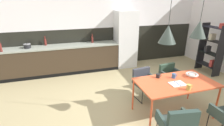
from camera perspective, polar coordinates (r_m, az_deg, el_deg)
The scene contains 21 objects.
ground_plane at distance 3.95m, azimuth 7.75°, elevation -15.28°, with size 9.65×9.65×0.00m, color tan.
back_wall_splashback_dark at distance 6.22m, azimuth -3.24°, elevation 5.50°, with size 7.42×0.12×1.35m, color black.
back_wall_panel_upper at distance 6.01m, azimuth -3.51°, elevation 18.04°, with size 7.42×0.12×1.35m, color white.
kitchen_counter at distance 5.78m, azimuth -17.79°, elevation 1.00°, with size 3.97×0.63×0.91m.
refrigerator_column at distance 6.04m, azimuth 4.51°, elevation 7.82°, with size 0.70×0.60×1.93m, color silver.
dining_table at distance 3.67m, azimuth 20.32°, elevation -6.53°, with size 1.54×0.85×0.76m.
armchair_far_side at distance 4.23m, azimuth 10.53°, elevation -5.43°, with size 0.54×0.53×0.72m.
armchair_facing_counter at distance 4.69m, azimuth 18.62°, elevation -3.49°, with size 0.54×0.52×0.71m.
armchair_near_window at distance 2.94m, azimuth 20.96°, elevation -18.17°, with size 0.55×0.54×0.83m.
fruit_bowl at distance 3.99m, azimuth 25.00°, elevation -3.51°, with size 0.25×0.25×0.07m.
open_book at distance 3.56m, azimuth 20.87°, elevation -6.47°, with size 0.30×0.22×0.02m.
mug_wide_latte at distance 3.70m, azimuth 15.06°, elevation -4.12°, with size 0.12×0.08×0.08m.
mug_tall_blue at distance 3.78m, azimuth 19.86°, elevation -4.00°, with size 0.12×0.08×0.09m.
mug_white_ceramic at distance 3.41m, azimuth 24.14°, elevation -7.32°, with size 0.13×0.08×0.11m.
cooking_pot at distance 5.74m, azimuth -26.30°, elevation 5.10°, with size 0.20×0.20×0.15m.
bottle_vinegar_dark at distance 5.85m, azimuth -21.27°, elevation 6.58°, with size 0.07×0.07×0.29m.
bottle_spice_small at distance 5.81m, azimuth -6.54°, elevation 7.82°, with size 0.07×0.07×0.30m.
bottle_oil_tall at distance 5.68m, azimuth -33.06°, elevation 4.44°, with size 0.07×0.07×0.32m.
open_shelf_unit at distance 6.30m, azimuth 30.12°, elevation 4.41°, with size 0.30×0.75×1.63m.
pendant_lamp_over_table_near at distance 3.17m, azimuth 17.99°, elevation 9.08°, with size 0.31×0.31×1.09m.
pendant_lamp_over_table_far at distance 3.52m, azimuth 26.88°, elevation 9.98°, with size 0.28×0.28×1.03m.
Camera 1 is at (-1.41, -2.87, 2.31)m, focal length 27.55 mm.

